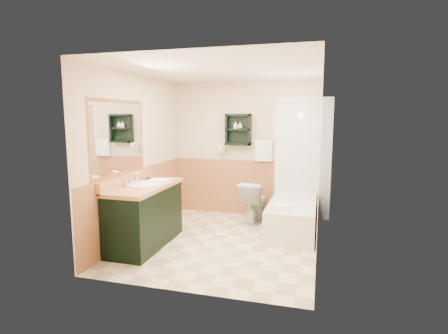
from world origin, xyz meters
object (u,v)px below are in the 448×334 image
at_px(hair_dryer, 222,149).
at_px(soap_bottle_a, 236,127).
at_px(wall_shelf, 238,129).
at_px(vanity, 145,215).
at_px(bathtub, 292,217).
at_px(vanity_book, 146,173).
at_px(toilet, 254,202).
at_px(soap_bottle_b, 240,126).

distance_m(hair_dryer, soap_bottle_a, 0.47).
relative_size(wall_shelf, vanity, 0.41).
xyz_separation_m(bathtub, vanity_book, (-2.08, -0.76, 0.72)).
distance_m(vanity, vanity_book, 0.67).
bearing_deg(wall_shelf, vanity, -116.35).
bearing_deg(bathtub, toilet, 152.97).
bearing_deg(soap_bottle_b, soap_bottle_a, 180.00).
distance_m(vanity, toilet, 1.93).
xyz_separation_m(soap_bottle_a, soap_bottle_b, (0.08, 0.00, 0.01)).
distance_m(wall_shelf, bathtub, 1.80).
xyz_separation_m(toilet, soap_bottle_a, (-0.40, 0.33, 1.25)).
relative_size(hair_dryer, soap_bottle_b, 2.20).
height_order(toilet, soap_bottle_b, soap_bottle_b).
distance_m(wall_shelf, vanity_book, 1.88).
bearing_deg(soap_bottle_b, vanity_book, -127.33).
xyz_separation_m(vanity_book, soap_bottle_b, (1.09, 1.44, 0.65)).
relative_size(vanity_book, soap_bottle_a, 1.69).
height_order(toilet, vanity_book, vanity_book).
xyz_separation_m(vanity, soap_bottle_a, (0.85, 1.80, 1.17)).
height_order(hair_dryer, vanity, hair_dryer).
distance_m(vanity, soap_bottle_b, 2.35).
relative_size(wall_shelf, bathtub, 0.37).
height_order(wall_shelf, vanity_book, wall_shelf).
bearing_deg(hair_dryer, wall_shelf, -4.76).
relative_size(bathtub, toilet, 2.13).
bearing_deg(soap_bottle_b, toilet, -46.01).
bearing_deg(hair_dryer, toilet, -28.96).
bearing_deg(vanity_book, vanity, -91.25).
relative_size(hair_dryer, vanity_book, 1.15).
bearing_deg(vanity, soap_bottle_a, 64.76).
bearing_deg(soap_bottle_a, wall_shelf, 6.27).
relative_size(wall_shelf, soap_bottle_a, 4.45).
xyz_separation_m(toilet, soap_bottle_b, (-0.32, 0.33, 1.26)).
distance_m(hair_dryer, bathtub, 1.78).
xyz_separation_m(hair_dryer, vanity, (-0.59, -1.83, -0.77)).
height_order(bathtub, vanity_book, vanity_book).
bearing_deg(vanity, toilet, 49.58).
height_order(hair_dryer, bathtub, hair_dryer).
xyz_separation_m(wall_shelf, toilet, (0.36, -0.34, -1.20)).
xyz_separation_m(wall_shelf, bathtub, (1.03, -0.68, -1.32)).
height_order(vanity_book, soap_bottle_a, soap_bottle_a).
bearing_deg(soap_bottle_a, vanity, -115.24).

